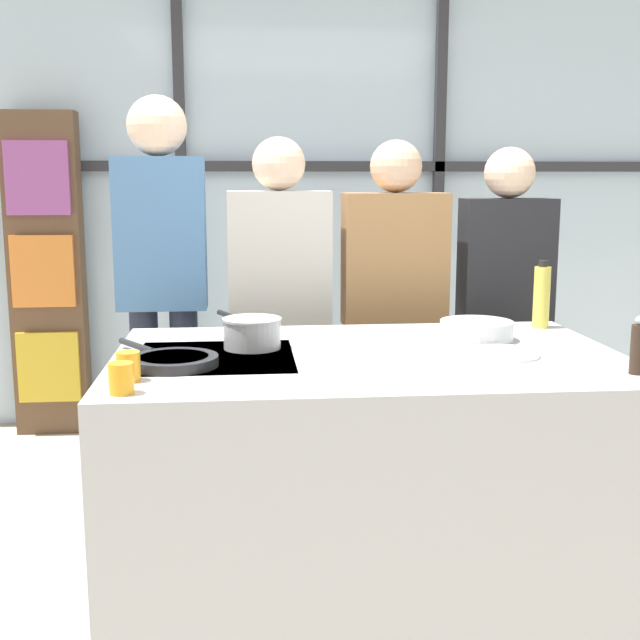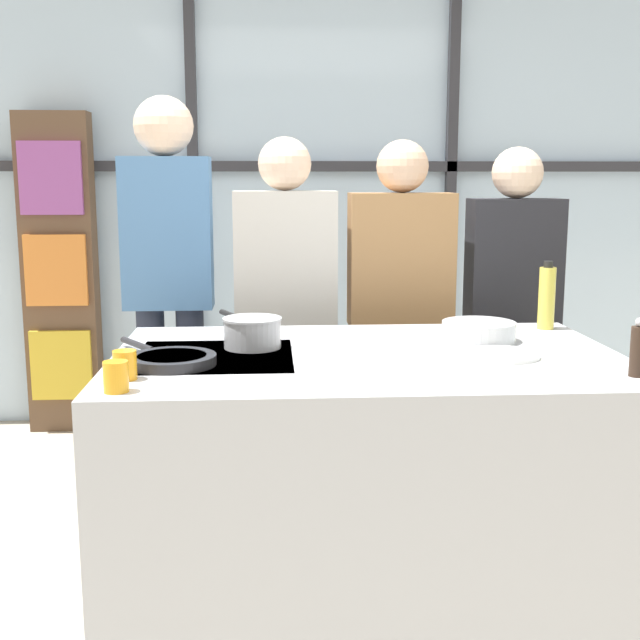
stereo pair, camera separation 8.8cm
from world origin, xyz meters
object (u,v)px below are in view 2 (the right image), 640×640
juice_glass_far (125,365)px  mixing_bowl (479,330)px  spectator_center_left (286,302)px  saucepan (252,331)px  white_plate (502,355)px  spectator_far_right (512,302)px  pepper_grinder (638,350)px  spectator_center_right (400,303)px  frying_pan (171,359)px  oil_bottle (547,297)px  spectator_far_left (168,270)px  juice_glass_near (116,377)px

juice_glass_far → mixing_bowl: bearing=22.7°
spectator_center_left → saucepan: (-0.13, -0.77, 0.01)m
white_plate → mixing_bowl: mixing_bowl is taller
spectator_far_right → mixing_bowl: (-0.34, -0.70, 0.01)m
spectator_center_left → pepper_grinder: bearing=129.0°
spectator_center_right → saucepan: (-0.65, -0.77, 0.02)m
frying_pan → mixing_bowl: bearing=16.1°
mixing_bowl → juice_glass_far: 1.28m
mixing_bowl → oil_bottle: oil_bottle is taller
oil_bottle → white_plate: bearing=-123.0°
pepper_grinder → mixing_bowl: bearing=121.0°
spectator_far_right → juice_glass_far: 1.94m
spectator_far_right → oil_bottle: spectator_far_right is taller
spectator_far_right → saucepan: bearing=33.6°
spectator_far_left → frying_pan: spectator_far_left is taller
pepper_grinder → juice_glass_near: pepper_grinder is taller
mixing_bowl → juice_glass_far: juice_glass_far is taller
spectator_far_right → white_plate: (-0.33, -0.97, -0.02)m
pepper_grinder → juice_glass_near: 1.52m
frying_pan → white_plate: frying_pan is taller
spectator_center_left → white_plate: 1.19m
saucepan → juice_glass_near: size_ratio=4.12×
mixing_bowl → juice_glass_far: size_ratio=3.07×
spectator_center_right → oil_bottle: (0.50, -0.49, 0.09)m
juice_glass_near → spectator_far_left: bearing=90.6°
spectator_far_right → juice_glass_near: 2.03m
saucepan → oil_bottle: size_ratio=1.34×
spectator_far_left → spectator_center_right: (1.02, -0.00, -0.15)m
pepper_grinder → spectator_far_right: bearing=89.8°
white_plate → juice_glass_near: (-1.19, -0.37, 0.04)m
white_plate → mixing_bowl: bearing=92.3°
frying_pan → saucepan: saucepan is taller
spectator_center_left → juice_glass_far: 1.30m
spectator_far_right → saucepan: size_ratio=4.49×
spectator_center_right → pepper_grinder: 1.36m
spectator_far_left → pepper_grinder: spectator_far_left is taller
spectator_far_right → frying_pan: (-1.41, -1.01, -0.01)m
saucepan → oil_bottle: 1.18m
oil_bottle → pepper_grinder: oil_bottle is taller
spectator_far_left → oil_bottle: (1.52, -0.49, -0.06)m
spectator_center_left → white_plate: bearing=125.8°
spectator_far_right → white_plate: size_ratio=6.53×
juice_glass_near → juice_glass_far: 0.14m
spectator_center_right → juice_glass_far: (-1.01, -1.20, 0.01)m
spectator_center_right → pepper_grinder: size_ratio=9.18×
oil_bottle → pepper_grinder: (0.01, -0.77, -0.04)m
juice_glass_near → juice_glass_far: bearing=90.0°
saucepan → pepper_grinder: size_ratio=2.01×
spectator_center_right → white_plate: 0.99m
frying_pan → juice_glass_near: size_ratio=5.18×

